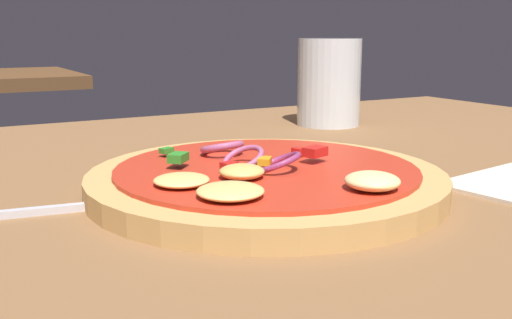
# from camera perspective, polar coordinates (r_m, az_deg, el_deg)

# --- Properties ---
(dining_table) EXTENTS (1.17, 0.82, 0.04)m
(dining_table) POSITION_cam_1_polar(r_m,az_deg,el_deg) (0.45, 0.33, -4.95)
(dining_table) COLOR brown
(dining_table) RESTS_ON ground
(pizza) EXTENTS (0.26, 0.26, 0.03)m
(pizza) POSITION_cam_1_polar(r_m,az_deg,el_deg) (0.43, 1.23, -1.87)
(pizza) COLOR tan
(pizza) RESTS_ON dining_table
(fork) EXTENTS (0.19, 0.04, 0.01)m
(fork) POSITION_cam_1_polar(r_m,az_deg,el_deg) (0.41, -20.52, -4.75)
(fork) COLOR silver
(fork) RESTS_ON dining_table
(beer_glass) EXTENTS (0.08, 0.08, 0.11)m
(beer_glass) POSITION_cam_1_polar(r_m,az_deg,el_deg) (0.75, 7.10, 6.90)
(beer_glass) COLOR silver
(beer_glass) RESTS_ON dining_table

